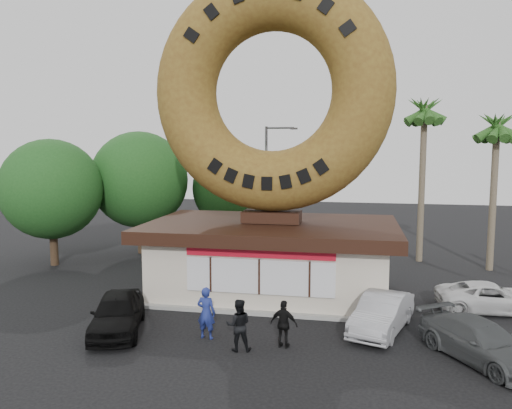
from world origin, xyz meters
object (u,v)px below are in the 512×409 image
object	(u,v)px
street_lamp	(268,181)
person_right	(284,324)
car_silver	(382,313)
donut_shop	(272,255)
person_center	(239,325)
car_grey	(480,342)
person_left	(206,313)
car_black	(117,313)
car_white	(491,298)
giant_donut	(272,92)

from	to	relation	value
street_lamp	person_right	size ratio (longest dim) A/B	4.97
person_right	car_silver	xyz separation A→B (m)	(3.30, 2.15, -0.13)
donut_shop	street_lamp	size ratio (longest dim) A/B	1.40
person_center	car_silver	world-z (taller)	person_center
person_right	car_grey	xyz separation A→B (m)	(6.19, 0.12, -0.18)
person_left	person_right	distance (m)	2.80
donut_shop	car_silver	xyz separation A→B (m)	(4.71, -3.98, -1.09)
car_black	car_white	xyz separation A→B (m)	(13.90, 4.97, -0.12)
person_left	car_white	xyz separation A→B (m)	(10.57, 4.94, -0.33)
giant_donut	donut_shop	bearing A→B (deg)	-90.00
street_lamp	person_right	world-z (taller)	street_lamp
street_lamp	person_center	world-z (taller)	street_lamp
giant_donut	car_white	xyz separation A→B (m)	(9.20, -0.93, -8.51)
giant_donut	street_lamp	distance (m)	11.17
donut_shop	car_grey	bearing A→B (deg)	-38.31
person_right	person_center	bearing A→B (deg)	32.16
giant_donut	car_black	world-z (taller)	giant_donut
donut_shop	car_white	size ratio (longest dim) A/B	2.62
person_center	giant_donut	bearing A→B (deg)	-102.92
donut_shop	person_center	bearing A→B (deg)	-90.13
car_black	car_grey	world-z (taller)	car_black
person_left	person_right	world-z (taller)	person_left
person_center	car_white	distance (m)	10.87
person_left	car_white	world-z (taller)	person_left
person_center	person_right	xyz separation A→B (m)	(1.43, 0.54, -0.06)
donut_shop	car_grey	size ratio (longest dim) A/B	2.58
donut_shop	person_right	bearing A→B (deg)	-76.97
giant_donut	street_lamp	world-z (taller)	giant_donut
person_right	car_white	distance (m)	9.37
person_center	car_black	world-z (taller)	person_center
car_white	donut_shop	bearing A→B (deg)	80.99
donut_shop	car_grey	xyz separation A→B (m)	(7.60, -6.01, -1.14)
giant_donut	person_center	distance (m)	10.61
person_center	car_grey	bearing A→B (deg)	172.16
person_left	person_center	size ratio (longest dim) A/B	1.06
car_grey	car_white	size ratio (longest dim) A/B	1.01
giant_donut	person_left	size ratio (longest dim) A/B	5.75
person_left	person_right	xyz separation A→B (m)	(2.78, -0.27, -0.12)
person_center	car_black	size ratio (longest dim) A/B	0.41
giant_donut	person_right	size ratio (longest dim) A/B	6.59
giant_donut	car_white	bearing A→B (deg)	-5.77
car_grey	person_right	bearing A→B (deg)	147.97
person_left	car_black	distance (m)	3.34
giant_donut	person_left	xyz separation A→B (m)	(-1.36, -5.87, -8.18)
car_silver	person_center	bearing A→B (deg)	-131.90
person_center	street_lamp	bearing A→B (deg)	-96.49
car_silver	car_white	distance (m)	5.44
giant_donut	car_white	size ratio (longest dim) A/B	2.48
car_black	car_silver	distance (m)	9.61
donut_shop	street_lamp	world-z (taller)	street_lamp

